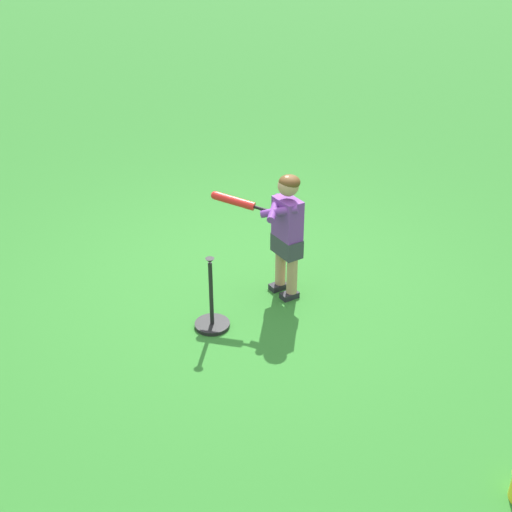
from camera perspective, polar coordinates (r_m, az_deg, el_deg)
The scene contains 3 objects.
ground_plane at distance 6.08m, azimuth -0.65°, elevation -1.85°, with size 40.00×40.00×0.00m, color #2D7528.
child_batter at distance 5.55m, azimuth 2.34°, elevation 2.60°, with size 0.59×0.58×1.08m.
batting_tee at distance 5.41m, azimuth -3.69°, elevation -4.95°, with size 0.28×0.28×0.62m.
Camera 1 is at (-4.43, 2.69, 3.16)m, focal length 48.03 mm.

